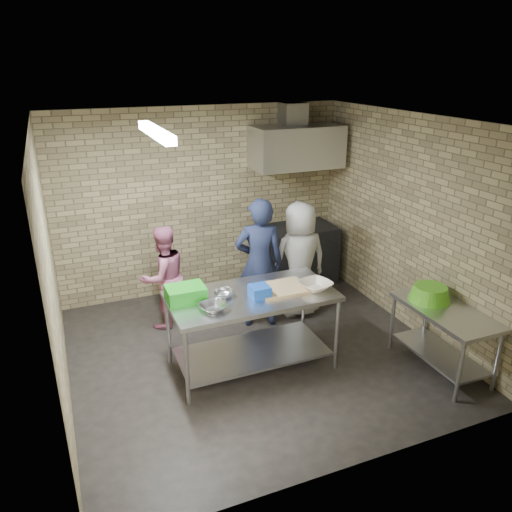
{
  "coord_description": "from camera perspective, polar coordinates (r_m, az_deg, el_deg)",
  "views": [
    {
      "loc": [
        -1.94,
        -4.78,
        3.28
      ],
      "look_at": [
        0.1,
        0.2,
        1.15
      ],
      "focal_mm": 35.02,
      "sensor_mm": 36.0,
      "label": 1
    }
  ],
  "objects": [
    {
      "name": "ceiling",
      "position": [
        5.19,
        -0.19,
        15.18
      ],
      "size": [
        4.2,
        4.2,
        0.0
      ],
      "primitive_type": "plane",
      "rotation": [
        3.14,
        0.0,
        0.0
      ],
      "color": "black",
      "rests_on": "ground"
    },
    {
      "name": "stove",
      "position": [
        7.76,
        4.48,
        0.13
      ],
      "size": [
        1.2,
        0.7,
        0.9
      ],
      "primitive_type": "cube",
      "color": "black",
      "rests_on": "floor"
    },
    {
      "name": "ceramic_bowl",
      "position": [
        5.56,
        6.81,
        -3.37
      ],
      "size": [
        0.42,
        0.42,
        0.09
      ],
      "primitive_type": "imported",
      "rotation": [
        0.0,
        0.0,
        0.24
      ],
      "color": "beige",
      "rests_on": "prep_table"
    },
    {
      "name": "side_counter",
      "position": [
        6.0,
        20.41,
        -8.88
      ],
      "size": [
        0.6,
        1.2,
        0.75
      ],
      "primitive_type": "cube",
      "color": "silver",
      "rests_on": "floor"
    },
    {
      "name": "back_wall",
      "position": [
        7.31,
        -6.13,
        6.17
      ],
      "size": [
        4.2,
        0.06,
        2.7
      ],
      "primitive_type": "cube",
      "color": "tan",
      "rests_on": "ground"
    },
    {
      "name": "woman_white",
      "position": [
        6.67,
        4.99,
        -0.41
      ],
      "size": [
        0.79,
        0.53,
        1.58
      ],
      "primitive_type": "imported",
      "rotation": [
        0.0,
        0.0,
        3.11
      ],
      "color": "silver",
      "rests_on": "floor"
    },
    {
      "name": "front_wall",
      "position": [
        3.9,
        11.11,
        -8.52
      ],
      "size": [
        4.2,
        0.06,
        2.7
      ],
      "primitive_type": "cube",
      "color": "tan",
      "rests_on": "ground"
    },
    {
      "name": "bottle_green",
      "position": [
        7.75,
        7.05,
        12.05
      ],
      "size": [
        0.06,
        0.06,
        0.15
      ],
      "primitive_type": "cylinder",
      "color": "green",
      "rests_on": "wall_shelf"
    },
    {
      "name": "cutting_board",
      "position": [
        5.52,
        2.96,
        -3.71
      ],
      "size": [
        0.55,
        0.42,
        0.03
      ],
      "primitive_type": "cube",
      "color": "tan",
      "rests_on": "prep_table"
    },
    {
      "name": "bottle_red",
      "position": [
        7.56,
        4.35,
        12.03
      ],
      "size": [
        0.07,
        0.07,
        0.18
      ],
      "primitive_type": "cylinder",
      "color": "#B22619",
      "rests_on": "wall_shelf"
    },
    {
      "name": "hood_duct",
      "position": [
        7.43,
        4.25,
        15.91
      ],
      "size": [
        0.35,
        0.3,
        0.3
      ],
      "primitive_type": "cube",
      "color": "#A5A8AD",
      "rests_on": "back_wall"
    },
    {
      "name": "floor",
      "position": [
        6.11,
        -0.16,
        -10.86
      ],
      "size": [
        4.2,
        4.2,
        0.0
      ],
      "primitive_type": "plane",
      "color": "black",
      "rests_on": "ground"
    },
    {
      "name": "woman_pink",
      "position": [
        6.49,
        -10.51,
        -2.4
      ],
      "size": [
        0.8,
        0.71,
        1.36
      ],
      "primitive_type": "imported",
      "rotation": [
        0.0,
        0.0,
        3.49
      ],
      "color": "#C26789",
      "rests_on": "floor"
    },
    {
      "name": "green_basin",
      "position": [
        5.94,
        19.25,
        -4.01
      ],
      "size": [
        0.46,
        0.46,
        0.17
      ],
      "primitive_type": null,
      "color": "#59C626",
      "rests_on": "side_counter"
    },
    {
      "name": "range_hood",
      "position": [
        7.36,
        4.68,
        12.31
      ],
      "size": [
        1.3,
        0.6,
        0.6
      ],
      "primitive_type": "cube",
      "color": "silver",
      "rests_on": "back_wall"
    },
    {
      "name": "green_crate",
      "position": [
        5.3,
        -8.05,
        -4.28
      ],
      "size": [
        0.4,
        0.3,
        0.16
      ],
      "primitive_type": "cube",
      "color": "#1B931B",
      "rests_on": "prep_table"
    },
    {
      "name": "left_wall",
      "position": [
        5.15,
        -22.36,
        -2.11
      ],
      "size": [
        0.06,
        4.0,
        2.7
      ],
      "primitive_type": "cube",
      "color": "tan",
      "rests_on": "ground"
    },
    {
      "name": "blue_tub",
      "position": [
        5.33,
        0.41,
        -4.09
      ],
      "size": [
        0.2,
        0.2,
        0.13
      ],
      "primitive_type": "cube",
      "color": "#1749B1",
      "rests_on": "prep_table"
    },
    {
      "name": "mixing_bowl_a",
      "position": [
        5.09,
        -4.91,
        -5.86
      ],
      "size": [
        0.34,
        0.34,
        0.07
      ],
      "primitive_type": "imported",
      "rotation": [
        0.0,
        0.0,
        0.24
      ],
      "color": "#ACAEB3",
      "rests_on": "prep_table"
    },
    {
      "name": "right_wall",
      "position": [
        6.55,
        17.14,
        3.48
      ],
      "size": [
        0.06,
        4.0,
        2.7
      ],
      "primitive_type": "cube",
      "color": "tan",
      "rests_on": "ground"
    },
    {
      "name": "wall_shelf",
      "position": [
        7.69,
        6.02,
        11.31
      ],
      "size": [
        0.8,
        0.2,
        0.04
      ],
      "primitive_type": "cube",
      "color": "#3F2B19",
      "rests_on": "back_wall"
    },
    {
      "name": "prep_table",
      "position": [
        5.63,
        -0.48,
        -8.52
      ],
      "size": [
        1.81,
        0.91,
        0.91
      ],
      "primitive_type": "cube",
      "color": "silver",
      "rests_on": "floor"
    },
    {
      "name": "mixing_bowl_b",
      "position": [
        5.36,
        -3.68,
        -4.36
      ],
      "size": [
        0.26,
        0.26,
        0.07
      ],
      "primitive_type": "imported",
      "rotation": [
        0.0,
        0.0,
        0.24
      ],
      "color": "#AEB1B5",
      "rests_on": "prep_table"
    },
    {
      "name": "man_navy",
      "position": [
        6.34,
        0.37,
        -0.86
      ],
      "size": [
        0.71,
        0.55,
        1.71
      ],
      "primitive_type": "imported",
      "rotation": [
        0.0,
        0.0,
        2.89
      ],
      "color": "#161A37",
      "rests_on": "floor"
    },
    {
      "name": "fluorescent_fixture",
      "position": [
        4.91,
        -11.39,
        13.71
      ],
      "size": [
        0.1,
        1.25,
        0.08
      ],
      "primitive_type": "cube",
      "color": "white",
      "rests_on": "ceiling"
    }
  ]
}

